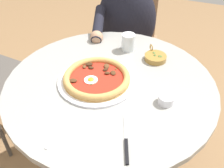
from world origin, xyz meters
TOP-DOWN VIEW (x-y plane):
  - dining_table at (0.00, 0.00)m, footprint 0.89×0.89m
  - pizza_on_plate at (0.02, -0.05)m, footprint 0.33×0.33m
  - water_glass at (-0.27, -0.02)m, footprint 0.07×0.07m
  - steak_knife at (0.28, 0.17)m, footprint 0.20×0.09m
  - ramekin_capers at (0.04, 0.25)m, footprint 0.06×0.06m
  - olive_pan at (-0.24, 0.14)m, footprint 0.12×0.10m
  - fork_utensil at (0.31, -0.06)m, footprint 0.17×0.02m
  - diner_person at (-0.62, -0.15)m, footprint 0.55×0.40m
  - cafe_chair_diner at (-0.76, -0.18)m, footprint 0.51×0.51m

SIDE VIEW (x-z plane):
  - diner_person at x=-0.62m, z-range -0.06..1.05m
  - cafe_chair_diner at x=-0.76m, z-range 0.09..0.94m
  - dining_table at x=0.00m, z-range 0.19..0.91m
  - fork_utensil at x=0.31m, z-range 0.72..0.72m
  - steak_knife at x=0.28m, z-range 0.72..0.72m
  - olive_pan at x=-0.24m, z-range 0.71..0.76m
  - pizza_on_plate at x=0.02m, z-range 0.71..0.75m
  - ramekin_capers at x=0.04m, z-range 0.72..0.75m
  - water_glass at x=-0.27m, z-range 0.71..0.80m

